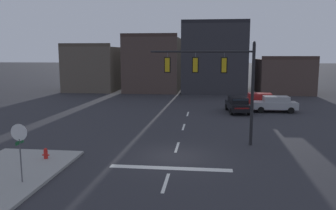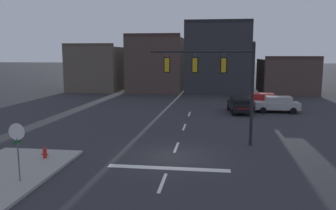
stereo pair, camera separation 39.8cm
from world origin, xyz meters
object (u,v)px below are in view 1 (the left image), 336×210
car_lot_middle (275,104)px  car_lot_farside (238,104)px  car_lot_nearside (258,100)px  signal_mast_near_side (219,75)px  stop_sign (19,139)px  fire_hydrant (46,155)px

car_lot_middle → car_lot_farside: (-3.81, -0.85, 0.00)m
car_lot_nearside → car_lot_middle: (1.25, -2.56, 0.00)m
car_lot_farside → signal_mast_near_side: bearing=-101.0°
signal_mast_near_side → car_lot_nearside: size_ratio=1.48×
car_lot_farside → car_lot_nearside: bearing=53.1°
stop_sign → car_lot_nearside: size_ratio=0.63×
car_lot_middle → car_lot_farside: 3.91m
stop_sign → car_lot_nearside: stop_sign is taller
car_lot_nearside → car_lot_middle: 2.85m
car_lot_middle → car_lot_farside: bearing=-167.4°
car_lot_nearside → stop_sign: bearing=-120.4°
signal_mast_near_side → fire_hydrant: 11.50m
car_lot_middle → fire_hydrant: car_lot_middle is taller
car_lot_nearside → fire_hydrant: 25.01m
stop_sign → fire_hydrant: size_ratio=3.77×
car_lot_nearside → car_lot_middle: bearing=-64.0°
fire_hydrant → stop_sign: bearing=-80.7°
signal_mast_near_side → fire_hydrant: signal_mast_near_side is taller
signal_mast_near_side → car_lot_farside: size_ratio=1.46×
car_lot_nearside → fire_hydrant: (-14.47, -20.38, -0.53)m
car_lot_farside → fire_hydrant: 20.74m
car_lot_nearside → car_lot_farside: bearing=-126.9°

